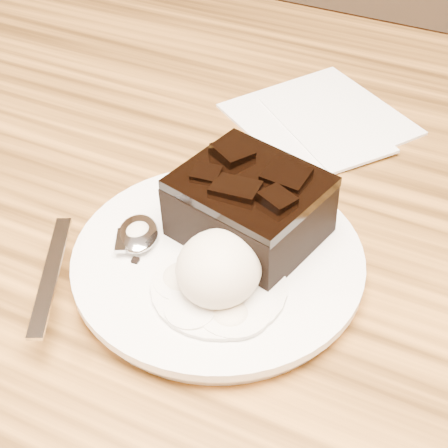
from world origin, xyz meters
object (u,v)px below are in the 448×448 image
at_px(plate, 218,263).
at_px(napkin, 319,118).
at_px(brownie, 249,210).
at_px(spoon, 138,235).
at_px(ice_cream_scoop, 219,268).
at_px(dining_table, 215,448).

height_order(plate, napkin, plate).
height_order(brownie, spoon, brownie).
height_order(ice_cream_scoop, spoon, ice_cream_scoop).
distance_m(dining_table, spoon, 0.41).
relative_size(plate, napkin, 1.47).
relative_size(dining_table, brownie, 12.15).
height_order(plate, spoon, spoon).
xyz_separation_m(plate, napkin, (-0.00, 0.23, -0.01)).
xyz_separation_m(ice_cream_scoop, spoon, (-0.08, 0.02, -0.02)).
bearing_deg(napkin, ice_cream_scoop, -86.02).
xyz_separation_m(dining_table, brownie, (0.05, -0.03, 0.42)).
xyz_separation_m(brownie, spoon, (-0.07, -0.04, -0.02)).
bearing_deg(brownie, plate, -108.41).
bearing_deg(plate, brownie, 71.59).
relative_size(spoon, napkin, 1.18).
distance_m(plate, spoon, 0.06).
bearing_deg(ice_cream_scoop, spoon, 166.49).
bearing_deg(dining_table, ice_cream_scoop, -60.27).
distance_m(dining_table, plate, 0.39).
xyz_separation_m(brownie, napkin, (-0.01, 0.20, -0.04)).
bearing_deg(napkin, brownie, -86.25).
distance_m(brownie, ice_cream_scoop, 0.06).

